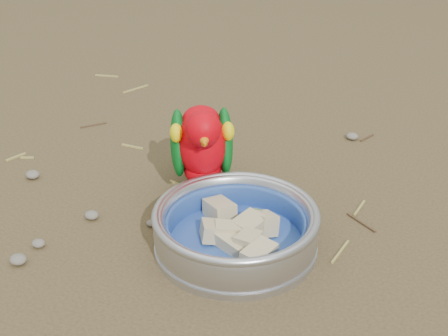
% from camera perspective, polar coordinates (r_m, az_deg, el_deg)
% --- Properties ---
extents(ground, '(60.00, 60.00, 0.00)m').
position_cam_1_polar(ground, '(1.01, -2.03, -4.10)').
color(ground, '#4F4027').
extents(food_bowl, '(0.22, 0.22, 0.02)m').
position_cam_1_polar(food_bowl, '(0.94, 0.98, -6.37)').
color(food_bowl, '#B2B2BA').
rests_on(food_bowl, ground).
extents(bowl_wall, '(0.22, 0.22, 0.04)m').
position_cam_1_polar(bowl_wall, '(0.92, 1.00, -4.85)').
color(bowl_wall, '#B2B2BA').
rests_on(bowl_wall, food_bowl).
extents(fruit_wedges, '(0.13, 0.13, 0.03)m').
position_cam_1_polar(fruit_wedges, '(0.93, 1.00, -5.21)').
color(fruit_wedges, '#C8B384').
rests_on(fruit_wedges, food_bowl).
extents(lory_parrot, '(0.18, 0.22, 0.16)m').
position_cam_1_polar(lory_parrot, '(1.02, -1.83, 1.32)').
color(lory_parrot, '#CC000B').
rests_on(lory_parrot, ground).
extents(ground_debris, '(0.90, 0.80, 0.01)m').
position_cam_1_polar(ground_debris, '(1.07, 0.19, -1.79)').
color(ground_debris, '#A6964B').
rests_on(ground_debris, ground).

